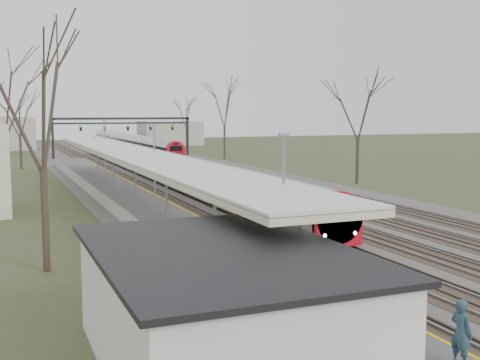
# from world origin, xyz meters

# --- Properties ---
(track_bed) EXTENTS (24.00, 160.00, 0.22)m
(track_bed) POSITION_xyz_m (0.26, 55.00, 0.06)
(track_bed) COLOR #474442
(track_bed) RESTS_ON ground
(platform) EXTENTS (3.50, 69.00, 1.00)m
(platform) POSITION_xyz_m (-9.05, 37.50, 0.50)
(platform) COLOR #9E9B93
(platform) RESTS_ON ground
(canopy) EXTENTS (4.10, 50.00, 3.11)m
(canopy) POSITION_xyz_m (-9.05, 32.99, 3.93)
(canopy) COLOR slate
(canopy) RESTS_ON platform
(station_building) EXTENTS (6.00, 9.00, 3.20)m
(station_building) POSITION_xyz_m (-12.50, 8.00, 1.60)
(station_building) COLOR silver
(station_building) RESTS_ON ground
(signal_gantry) EXTENTS (21.00, 0.59, 6.08)m
(signal_gantry) POSITION_xyz_m (0.29, 84.99, 4.91)
(signal_gantry) COLOR black
(signal_gantry) RESTS_ON ground
(tree_west_near) EXTENTS (5.00, 5.00, 10.30)m
(tree_west_near) POSITION_xyz_m (-16.00, 20.00, 7.29)
(tree_west_near) COLOR #2D231C
(tree_west_near) RESTS_ON ground
(tree_west_far) EXTENTS (5.50, 5.50, 11.33)m
(tree_west_far) POSITION_xyz_m (-17.00, 48.00, 8.02)
(tree_west_far) COLOR #2D231C
(tree_west_far) RESTS_ON ground
(tree_east_far) EXTENTS (5.00, 5.00, 10.30)m
(tree_east_far) POSITION_xyz_m (14.00, 42.00, 7.29)
(tree_east_far) COLOR #2D231C
(tree_east_far) RESTS_ON ground
(train_near) EXTENTS (2.62, 75.21, 3.05)m
(train_near) POSITION_xyz_m (-2.50, 55.67, 1.48)
(train_near) COLOR #AAACB5
(train_near) RESTS_ON ground
(train_far) EXTENTS (2.62, 60.21, 3.05)m
(train_far) POSITION_xyz_m (4.50, 100.72, 1.48)
(train_far) COLOR #AAACB5
(train_far) RESTS_ON ground
(passenger) EXTENTS (0.45, 0.62, 1.59)m
(passenger) POSITION_xyz_m (-8.06, 4.00, 1.79)
(passenger) COLOR #28404E
(passenger) RESTS_ON platform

